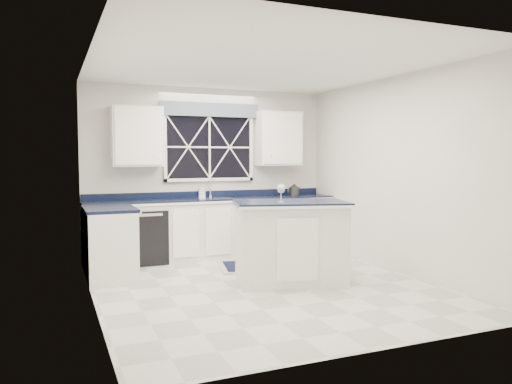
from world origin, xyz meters
name	(u,v)px	position (x,y,z in m)	size (l,w,h in m)	color
ground	(264,286)	(0.00, 0.00, 0.00)	(4.50, 4.50, 0.00)	silver
back_wall	(209,172)	(0.00, 2.25, 1.35)	(4.00, 0.10, 2.70)	silver
base_cabinets	(198,232)	(-0.33, 1.78, 0.45)	(3.99, 1.60, 0.90)	white
countertop	(215,199)	(0.00, 1.95, 0.92)	(3.98, 0.64, 0.04)	black
dishwasher	(145,236)	(-1.10, 1.95, 0.41)	(0.60, 0.58, 0.82)	black
window	(209,142)	(0.00, 2.20, 1.83)	(1.65, 0.09, 1.26)	black
upper_cabinets	(212,138)	(0.00, 2.08, 1.90)	(3.10, 0.34, 0.90)	white
faucet	(211,188)	(0.00, 2.14, 1.10)	(0.05, 0.20, 0.30)	silver
island	(290,242)	(0.38, 0.04, 0.52)	(1.56, 1.16, 1.04)	white
rug	(267,265)	(0.50, 1.02, 0.01)	(1.53, 1.12, 0.02)	#A4A49F
kettle	(294,190)	(1.43, 1.98, 1.03)	(0.28, 0.22, 0.20)	#2B2B2D
wine_glass	(281,189)	(0.22, -0.03, 1.20)	(0.10, 0.10, 0.23)	silver
soap_bottle	(202,191)	(-0.15, 2.15, 1.05)	(0.10, 0.10, 0.22)	silver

